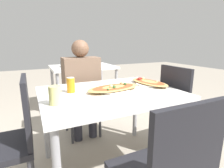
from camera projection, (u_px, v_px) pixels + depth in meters
ground_plane at (110, 165)px, 1.65m from camera, size 14.00×14.00×0.00m
dining_table at (110, 99)px, 1.50m from camera, size 1.14×0.87×0.73m
chair_far_seated at (80, 93)px, 2.18m from camera, size 0.40×0.40×0.91m
chair_side_left at (11, 137)px, 1.16m from camera, size 0.40×0.40×0.91m
chair_side_right at (181, 105)px, 1.77m from camera, size 0.40×0.40×0.91m
person_seated at (82, 81)px, 2.04m from camera, size 0.41×0.26×1.16m
pizza_main at (114, 88)px, 1.51m from camera, size 0.52×0.30×0.06m
soda_can at (71, 85)px, 1.44m from camera, size 0.07×0.07×0.12m
drink_glass at (55, 95)px, 1.15m from camera, size 0.08×0.08×0.13m
pizza_second at (149, 82)px, 1.72m from camera, size 0.26×0.47×0.06m
background_table at (81, 69)px, 3.13m from camera, size 1.10×0.80×0.85m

